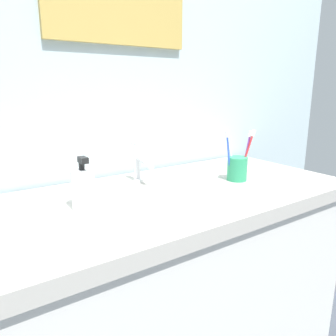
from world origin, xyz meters
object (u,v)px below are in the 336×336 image
at_px(toothbrush_white, 231,152).
at_px(toothbrush_purple, 247,151).
at_px(toothbrush_cup, 237,169).
at_px(soap_dispenser, 83,189).
at_px(faucet, 139,162).
at_px(toothbrush_red, 247,151).
at_px(toothbrush_blue, 229,152).

relative_size(toothbrush_white, toothbrush_purple, 0.96).
height_order(toothbrush_white, toothbrush_purple, toothbrush_purple).
distance_m(toothbrush_cup, soap_dispenser, 0.57).
xyz_separation_m(faucet, soap_dispenser, (-0.26, -0.14, -0.01)).
height_order(faucet, toothbrush_red, toothbrush_red).
bearing_deg(toothbrush_purple, toothbrush_blue, 169.30).
relative_size(toothbrush_cup, toothbrush_purple, 0.49).
distance_m(toothbrush_red, toothbrush_purple, 0.01).
xyz_separation_m(toothbrush_cup, toothbrush_red, (0.03, -0.01, 0.06)).
bearing_deg(soap_dispenser, toothbrush_purple, -4.16).
bearing_deg(toothbrush_white, toothbrush_cup, -85.99).
xyz_separation_m(toothbrush_cup, toothbrush_blue, (-0.04, 0.01, 0.07)).
xyz_separation_m(toothbrush_red, soap_dispenser, (-0.60, 0.05, -0.05)).
bearing_deg(toothbrush_blue, faucet, 147.01).
bearing_deg(toothbrush_purple, faucet, 151.39).
relative_size(faucet, toothbrush_red, 0.80).
height_order(toothbrush_cup, toothbrush_purple, toothbrush_purple).
xyz_separation_m(toothbrush_blue, soap_dispenser, (-0.53, 0.03, -0.05)).
relative_size(toothbrush_cup, toothbrush_white, 0.51).
height_order(faucet, toothbrush_purple, toothbrush_purple).
height_order(toothbrush_cup, toothbrush_red, toothbrush_red).
relative_size(faucet, toothbrush_blue, 0.79).
xyz_separation_m(toothbrush_white, soap_dispenser, (-0.57, 0.00, -0.04)).
height_order(toothbrush_blue, toothbrush_red, toothbrush_blue).
height_order(toothbrush_blue, soap_dispenser, toothbrush_blue).
bearing_deg(faucet, toothbrush_purple, -28.61).
distance_m(toothbrush_purple, soap_dispenser, 0.61).
xyz_separation_m(toothbrush_purple, soap_dispenser, (-0.60, 0.04, -0.05)).
bearing_deg(toothbrush_red, soap_dispenser, 175.27).
height_order(faucet, toothbrush_white, toothbrush_white).
relative_size(faucet, toothbrush_cup, 1.68).
height_order(toothbrush_cup, toothbrush_blue, toothbrush_blue).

